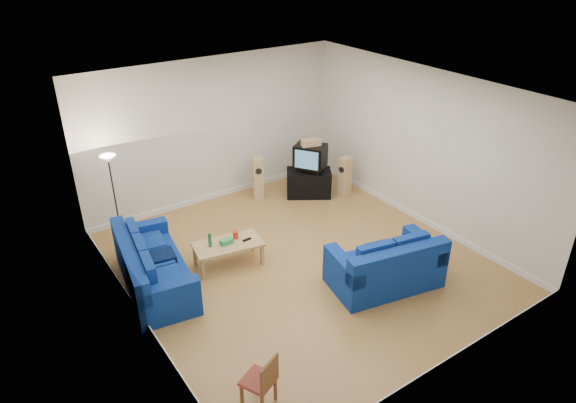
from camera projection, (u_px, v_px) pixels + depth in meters
room at (301, 188)px, 8.78m from camera, size 6.01×6.51×3.21m
sofa_three_seat at (151, 270)px, 8.72m from camera, size 1.30×2.38×0.87m
sofa_loveseat at (386, 268)px, 8.72m from camera, size 2.01×1.38×0.92m
coffee_table at (228, 246)px, 9.27m from camera, size 1.31×0.81×0.44m
bottle at (210, 240)px, 9.10m from camera, size 0.08×0.08×0.27m
tissue_box at (227, 241)px, 9.22m from camera, size 0.24×0.14×0.10m
red_canister at (236, 235)px, 9.37m from camera, size 0.12×0.12×0.14m
remote at (247, 240)px, 9.34m from camera, size 0.17×0.07×0.02m
tv_stand at (309, 183)px, 11.81m from camera, size 1.14×1.02×0.61m
av_receiver at (312, 169)px, 11.64m from camera, size 0.54×0.56×0.10m
television at (310, 156)px, 11.50m from camera, size 0.79×0.84×0.52m
centre_speaker at (311, 142)px, 11.32m from camera, size 0.46×0.28×0.15m
speaker_left at (258, 178)px, 11.62m from camera, size 0.32×0.35×0.98m
speaker_right at (345, 177)px, 11.73m from camera, size 0.32×0.27×0.93m
floor_lamp at (110, 171)px, 9.56m from camera, size 0.31×0.31×1.79m
dining_chair at (262, 380)px, 6.43m from camera, size 0.50×0.50×0.79m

